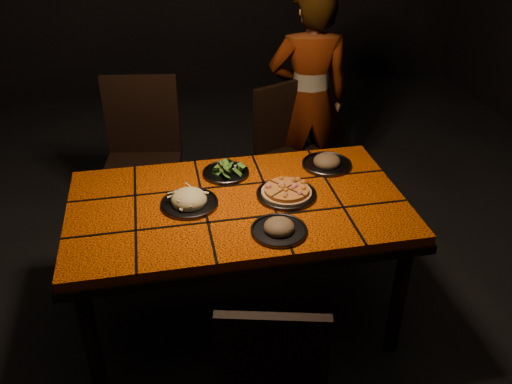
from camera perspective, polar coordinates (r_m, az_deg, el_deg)
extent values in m
cube|color=black|center=(3.08, -1.71, -13.20)|extent=(6.00, 7.00, 0.04)
cube|color=#DB5106|center=(2.61, -1.96, -1.46)|extent=(1.60, 0.90, 0.05)
cube|color=black|center=(2.63, -1.94, -2.28)|extent=(1.62, 0.92, 0.04)
cylinder|color=black|center=(2.58, -16.89, -14.98)|extent=(0.07, 0.07, 0.66)
cylinder|color=black|center=(2.76, 14.73, -10.84)|extent=(0.07, 0.07, 0.66)
cylinder|color=black|center=(3.14, -16.13, -5.26)|extent=(0.07, 0.07, 0.66)
cylinder|color=black|center=(3.29, 9.54, -2.46)|extent=(0.07, 0.07, 0.66)
cube|color=black|center=(2.27, 1.67, -17.91)|extent=(0.48, 0.48, 0.04)
cube|color=black|center=(1.97, 1.68, -17.40)|extent=(0.39, 0.13, 0.43)
cylinder|color=black|center=(2.54, 5.45, -18.48)|extent=(0.03, 0.03, 0.40)
cylinder|color=black|center=(2.54, -2.11, -18.30)|extent=(0.03, 0.03, 0.40)
cube|color=black|center=(3.46, -11.91, 2.38)|extent=(0.53, 0.53, 0.04)
cube|color=black|center=(3.53, -11.93, 7.98)|extent=(0.47, 0.12, 0.51)
cylinder|color=black|center=(3.47, -14.93, -2.99)|extent=(0.04, 0.04, 0.48)
cylinder|color=black|center=(3.41, -8.74, -2.90)|extent=(0.04, 0.04, 0.48)
cylinder|color=black|center=(3.78, -13.91, 0.23)|extent=(0.04, 0.04, 0.48)
cylinder|color=black|center=(3.72, -8.23, 0.36)|extent=(0.04, 0.04, 0.48)
cube|color=black|center=(3.63, 4.26, 3.43)|extent=(0.55, 0.55, 0.04)
cube|color=black|center=(3.65, 2.53, 7.97)|extent=(0.39, 0.21, 0.45)
cylinder|color=black|center=(3.54, 3.73, -1.64)|extent=(0.04, 0.04, 0.42)
cylinder|color=black|center=(3.73, 7.73, 0.00)|extent=(0.04, 0.04, 0.42)
cylinder|color=black|center=(3.77, 0.54, 0.61)|extent=(0.04, 0.04, 0.42)
cylinder|color=black|center=(3.95, 4.47, 2.06)|extent=(0.04, 0.04, 0.42)
imported|color=brown|center=(3.75, 5.58, 9.65)|extent=(0.60, 0.43, 1.52)
cylinder|color=#3C3C41|center=(2.64, 3.21, -0.28)|extent=(0.29, 0.29, 0.01)
torus|color=#3C3C41|center=(2.63, 3.22, -0.13)|extent=(0.29, 0.29, 0.01)
cylinder|color=tan|center=(2.63, 3.22, -0.04)|extent=(0.34, 0.34, 0.01)
cylinder|color=gold|center=(2.62, 3.23, 0.24)|extent=(0.31, 0.31, 0.02)
cylinder|color=#3C3C41|center=(2.58, -7.02, -1.25)|extent=(0.27, 0.27, 0.01)
torus|color=#3C3C41|center=(2.58, -7.03, -1.10)|extent=(0.27, 0.27, 0.01)
ellipsoid|color=beige|center=(2.57, -7.06, -0.71)|extent=(0.16, 0.16, 0.09)
cylinder|color=#3C3C41|center=(2.82, -3.19, 1.99)|extent=(0.24, 0.24, 0.01)
torus|color=#3C3C41|center=(2.82, -3.19, 2.13)|extent=(0.24, 0.24, 0.01)
cylinder|color=#3C3C41|center=(2.38, 2.43, -4.12)|extent=(0.25, 0.25, 0.01)
torus|color=#3C3C41|center=(2.38, 2.44, -3.96)|extent=(0.25, 0.25, 0.01)
ellipsoid|color=olive|center=(2.37, 2.45, -3.60)|extent=(0.15, 0.15, 0.08)
cylinder|color=#3C3C41|center=(2.92, 7.45, 2.87)|extent=(0.26, 0.26, 0.01)
torus|color=#3C3C41|center=(2.92, 7.46, 3.00)|extent=(0.27, 0.27, 0.01)
ellipsoid|color=olive|center=(2.91, 7.49, 3.35)|extent=(0.16, 0.16, 0.09)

